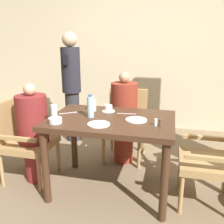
{
  "coord_description": "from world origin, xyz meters",
  "views": [
    {
      "loc": [
        0.55,
        -2.22,
        1.51
      ],
      "look_at": [
        0.0,
        0.04,
        0.83
      ],
      "focal_mm": 40.0,
      "sensor_mm": 36.0,
      "label": 1
    }
  ],
  "objects_px": {
    "chair_far_side": "(126,121)",
    "chair_left_side": "(23,137)",
    "water_bottle": "(90,107)",
    "glass_tall_mid": "(93,105)",
    "plate_main_right": "(136,120)",
    "plate_main_left": "(99,124)",
    "diner_in_far_chair": "(124,117)",
    "diner_in_left_chair": "(34,132)",
    "teacup_with_saucer": "(108,109)",
    "glass_tall_near": "(54,111)",
    "chair_right_side": "(217,156)",
    "bowl_small": "(55,120)",
    "standing_host": "(72,85)"
  },
  "relations": [
    {
      "from": "chair_far_side",
      "to": "water_bottle",
      "type": "distance_m",
      "value": 0.92
    },
    {
      "from": "plate_main_left",
      "to": "water_bottle",
      "type": "relative_size",
      "value": 0.89
    },
    {
      "from": "diner_in_left_chair",
      "to": "diner_in_far_chair",
      "type": "xyz_separation_m",
      "value": [
        0.85,
        0.66,
        0.03
      ]
    },
    {
      "from": "diner_in_left_chair",
      "to": "teacup_with_saucer",
      "type": "bearing_deg",
      "value": 15.74
    },
    {
      "from": "diner_in_far_chair",
      "to": "teacup_with_saucer",
      "type": "bearing_deg",
      "value": -100.45
    },
    {
      "from": "chair_left_side",
      "to": "chair_far_side",
      "type": "relative_size",
      "value": 1.0
    },
    {
      "from": "plate_main_right",
      "to": "chair_right_side",
      "type": "bearing_deg",
      "value": 1.1
    },
    {
      "from": "glass_tall_mid",
      "to": "bowl_small",
      "type": "bearing_deg",
      "value": -114.98
    },
    {
      "from": "chair_far_side",
      "to": "chair_left_side",
      "type": "bearing_deg",
      "value": -141.13
    },
    {
      "from": "chair_right_side",
      "to": "teacup_with_saucer",
      "type": "xyz_separation_m",
      "value": [
        -1.07,
        0.22,
        0.32
      ]
    },
    {
      "from": "chair_far_side",
      "to": "diner_in_far_chair",
      "type": "relative_size",
      "value": 0.78
    },
    {
      "from": "diner_in_far_chair",
      "to": "bowl_small",
      "type": "distance_m",
      "value": 1.05
    },
    {
      "from": "chair_far_side",
      "to": "plate_main_left",
      "type": "relative_size",
      "value": 4.41
    },
    {
      "from": "chair_left_side",
      "to": "teacup_with_saucer",
      "type": "distance_m",
      "value": 0.99
    },
    {
      "from": "plate_main_right",
      "to": "water_bottle",
      "type": "height_order",
      "value": "water_bottle"
    },
    {
      "from": "chair_far_side",
      "to": "bowl_small",
      "type": "height_order",
      "value": "chair_far_side"
    },
    {
      "from": "diner_in_left_chair",
      "to": "plate_main_left",
      "type": "height_order",
      "value": "diner_in_left_chair"
    },
    {
      "from": "chair_far_side",
      "to": "chair_right_side",
      "type": "height_order",
      "value": "same"
    },
    {
      "from": "chair_right_side",
      "to": "bowl_small",
      "type": "distance_m",
      "value": 1.5
    },
    {
      "from": "water_bottle",
      "to": "glass_tall_mid",
      "type": "height_order",
      "value": "water_bottle"
    },
    {
      "from": "glass_tall_mid",
      "to": "chair_right_side",
      "type": "bearing_deg",
      "value": -9.27
    },
    {
      "from": "chair_far_side",
      "to": "teacup_with_saucer",
      "type": "relative_size",
      "value": 6.54
    },
    {
      "from": "chair_left_side",
      "to": "plate_main_left",
      "type": "height_order",
      "value": "chair_left_side"
    },
    {
      "from": "glass_tall_near",
      "to": "chair_right_side",
      "type": "bearing_deg",
      "value": 3.99
    },
    {
      "from": "chair_right_side",
      "to": "glass_tall_mid",
      "type": "xyz_separation_m",
      "value": [
        -1.23,
        0.2,
        0.35
      ]
    },
    {
      "from": "standing_host",
      "to": "water_bottle",
      "type": "height_order",
      "value": "standing_host"
    },
    {
      "from": "standing_host",
      "to": "glass_tall_near",
      "type": "xyz_separation_m",
      "value": [
        0.35,
        -1.27,
        -0.02
      ]
    },
    {
      "from": "standing_host",
      "to": "chair_right_side",
      "type": "bearing_deg",
      "value": -31.79
    },
    {
      "from": "chair_left_side",
      "to": "glass_tall_mid",
      "type": "distance_m",
      "value": 0.85
    },
    {
      "from": "teacup_with_saucer",
      "to": "standing_host",
      "type": "bearing_deg",
      "value": 130.4
    },
    {
      "from": "diner_in_far_chair",
      "to": "water_bottle",
      "type": "distance_m",
      "value": 0.76
    },
    {
      "from": "diner_in_far_chair",
      "to": "bowl_small",
      "type": "xyz_separation_m",
      "value": [
        -0.46,
        -0.92,
        0.22
      ]
    },
    {
      "from": "standing_host",
      "to": "bowl_small",
      "type": "bearing_deg",
      "value": -73.13
    },
    {
      "from": "water_bottle",
      "to": "glass_tall_mid",
      "type": "bearing_deg",
      "value": 101.23
    },
    {
      "from": "plate_main_left",
      "to": "plate_main_right",
      "type": "distance_m",
      "value": 0.37
    },
    {
      "from": "glass_tall_mid",
      "to": "diner_in_left_chair",
      "type": "bearing_deg",
      "value": -161.7
    },
    {
      "from": "diner_in_far_chair",
      "to": "plate_main_left",
      "type": "relative_size",
      "value": 5.67
    },
    {
      "from": "plate_main_right",
      "to": "glass_tall_near",
      "type": "xyz_separation_m",
      "value": [
        -0.79,
        -0.09,
        0.06
      ]
    },
    {
      "from": "plate_main_right",
      "to": "glass_tall_near",
      "type": "height_order",
      "value": "glass_tall_near"
    },
    {
      "from": "chair_left_side",
      "to": "diner_in_far_chair",
      "type": "xyz_separation_m",
      "value": [
        0.99,
        0.66,
        0.1
      ]
    },
    {
      "from": "diner_in_left_chair",
      "to": "diner_in_far_chair",
      "type": "distance_m",
      "value": 1.08
    },
    {
      "from": "standing_host",
      "to": "bowl_small",
      "type": "distance_m",
      "value": 1.49
    },
    {
      "from": "water_bottle",
      "to": "diner_in_left_chair",
      "type": "bearing_deg",
      "value": 178.71
    },
    {
      "from": "plate_main_right",
      "to": "glass_tall_near",
      "type": "distance_m",
      "value": 0.8
    },
    {
      "from": "plate_main_left",
      "to": "diner_in_far_chair",
      "type": "bearing_deg",
      "value": 86.13
    },
    {
      "from": "diner_in_far_chair",
      "to": "water_bottle",
      "type": "xyz_separation_m",
      "value": [
        -0.2,
        -0.67,
        0.3
      ]
    },
    {
      "from": "chair_far_side",
      "to": "plate_main_right",
      "type": "xyz_separation_m",
      "value": [
        0.25,
        -0.81,
        0.29
      ]
    },
    {
      "from": "water_bottle",
      "to": "glass_tall_near",
      "type": "height_order",
      "value": "water_bottle"
    },
    {
      "from": "diner_in_left_chair",
      "to": "teacup_with_saucer",
      "type": "distance_m",
      "value": 0.84
    },
    {
      "from": "water_bottle",
      "to": "chair_far_side",
      "type": "bearing_deg",
      "value": 76.16
    }
  ]
}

